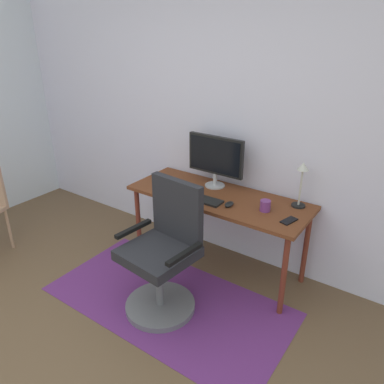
{
  "coord_description": "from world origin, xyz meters",
  "views": [
    {
      "loc": [
        1.66,
        -0.68,
        2.06
      ],
      "look_at": [
        0.08,
        1.58,
        0.83
      ],
      "focal_mm": 34.91,
      "sensor_mm": 36.0,
      "label": 1
    }
  ],
  "objects_px": {
    "computer_mouse": "(229,204)",
    "desk_lamp": "(302,178)",
    "desk": "(218,203)",
    "monitor": "(215,157)",
    "coffee_cup": "(265,206)",
    "cell_phone": "(289,221)",
    "keyboard": "(198,198)",
    "office_chair": "(164,259)"
  },
  "relations": [
    {
      "from": "keyboard",
      "to": "computer_mouse",
      "type": "distance_m",
      "value": 0.28
    },
    {
      "from": "desk",
      "to": "cell_phone",
      "type": "xyz_separation_m",
      "value": [
        0.67,
        -0.09,
        0.08
      ]
    },
    {
      "from": "keyboard",
      "to": "coffee_cup",
      "type": "height_order",
      "value": "coffee_cup"
    },
    {
      "from": "coffee_cup",
      "to": "office_chair",
      "type": "bearing_deg",
      "value": -128.39
    },
    {
      "from": "computer_mouse",
      "to": "coffee_cup",
      "type": "xyz_separation_m",
      "value": [
        0.27,
        0.09,
        0.03
      ]
    },
    {
      "from": "keyboard",
      "to": "computer_mouse",
      "type": "bearing_deg",
      "value": 5.88
    },
    {
      "from": "monitor",
      "to": "coffee_cup",
      "type": "distance_m",
      "value": 0.66
    },
    {
      "from": "monitor",
      "to": "computer_mouse",
      "type": "height_order",
      "value": "monitor"
    },
    {
      "from": "keyboard",
      "to": "coffee_cup",
      "type": "bearing_deg",
      "value": 12.24
    },
    {
      "from": "coffee_cup",
      "to": "office_chair",
      "type": "relative_size",
      "value": 0.08
    },
    {
      "from": "cell_phone",
      "to": "monitor",
      "type": "bearing_deg",
      "value": 177.52
    },
    {
      "from": "office_chair",
      "to": "coffee_cup",
      "type": "bearing_deg",
      "value": 57.53
    },
    {
      "from": "desk",
      "to": "monitor",
      "type": "height_order",
      "value": "monitor"
    },
    {
      "from": "monitor",
      "to": "cell_phone",
      "type": "bearing_deg",
      "value": -17.25
    },
    {
      "from": "keyboard",
      "to": "desk_lamp",
      "type": "bearing_deg",
      "value": 25.17
    },
    {
      "from": "desk_lamp",
      "to": "office_chair",
      "type": "xyz_separation_m",
      "value": [
        -0.7,
        -0.87,
        -0.53
      ]
    },
    {
      "from": "keyboard",
      "to": "desk",
      "type": "bearing_deg",
      "value": 56.18
    },
    {
      "from": "desk",
      "to": "office_chair",
      "type": "bearing_deg",
      "value": -95.24
    },
    {
      "from": "monitor",
      "to": "computer_mouse",
      "type": "relative_size",
      "value": 5.15
    },
    {
      "from": "desk",
      "to": "office_chair",
      "type": "relative_size",
      "value": 1.52
    },
    {
      "from": "computer_mouse",
      "to": "office_chair",
      "type": "height_order",
      "value": "office_chair"
    },
    {
      "from": "coffee_cup",
      "to": "computer_mouse",
      "type": "bearing_deg",
      "value": -161.47
    },
    {
      "from": "computer_mouse",
      "to": "monitor",
      "type": "bearing_deg",
      "value": 137.68
    },
    {
      "from": "desk",
      "to": "monitor",
      "type": "relative_size",
      "value": 2.95
    },
    {
      "from": "computer_mouse",
      "to": "office_chair",
      "type": "distance_m",
      "value": 0.68
    },
    {
      "from": "cell_phone",
      "to": "computer_mouse",
      "type": "bearing_deg",
      "value": -161.22
    },
    {
      "from": "computer_mouse",
      "to": "desk_lamp",
      "type": "height_order",
      "value": "desk_lamp"
    },
    {
      "from": "cell_phone",
      "to": "office_chair",
      "type": "height_order",
      "value": "office_chair"
    },
    {
      "from": "office_chair",
      "to": "desk",
      "type": "bearing_deg",
      "value": 90.69
    },
    {
      "from": "coffee_cup",
      "to": "office_chair",
      "type": "distance_m",
      "value": 0.89
    },
    {
      "from": "desk",
      "to": "desk_lamp",
      "type": "xyz_separation_m",
      "value": [
        0.63,
        0.19,
        0.32
      ]
    },
    {
      "from": "monitor",
      "to": "office_chair",
      "type": "distance_m",
      "value": 1.01
    },
    {
      "from": "desk_lamp",
      "to": "monitor",
      "type": "bearing_deg",
      "value": -177.47
    },
    {
      "from": "desk",
      "to": "computer_mouse",
      "type": "bearing_deg",
      "value": -35.09
    },
    {
      "from": "monitor",
      "to": "office_chair",
      "type": "relative_size",
      "value": 0.51
    },
    {
      "from": "desk",
      "to": "cell_phone",
      "type": "relative_size",
      "value": 11.28
    },
    {
      "from": "monitor",
      "to": "computer_mouse",
      "type": "distance_m",
      "value": 0.49
    },
    {
      "from": "desk",
      "to": "computer_mouse",
      "type": "xyz_separation_m",
      "value": [
        0.18,
        -0.12,
        0.09
      ]
    },
    {
      "from": "desk_lamp",
      "to": "cell_phone",
      "type": "bearing_deg",
      "value": -83.1
    },
    {
      "from": "cell_phone",
      "to": "desk_lamp",
      "type": "xyz_separation_m",
      "value": [
        -0.03,
        0.28,
        0.24
      ]
    },
    {
      "from": "coffee_cup",
      "to": "desk_lamp",
      "type": "height_order",
      "value": "desk_lamp"
    },
    {
      "from": "desk",
      "to": "office_chair",
      "type": "height_order",
      "value": "office_chair"
    }
  ]
}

